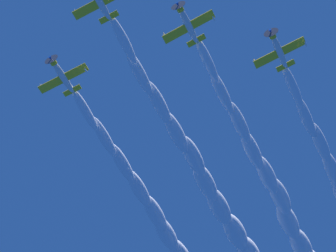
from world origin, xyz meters
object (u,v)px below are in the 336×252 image
object	(u,v)px
airplane_right_wingman	(62,76)
airplane_slot_tail	(279,50)
airplane_left_wingman	(188,24)
airplane_lead	(98,0)

from	to	relation	value
airplane_right_wingman	airplane_slot_tail	bearing A→B (deg)	-4.50
airplane_left_wingman	airplane_right_wingman	xyz separation A→B (m)	(-18.66, 7.20, 0.75)
airplane_lead	airplane_left_wingman	distance (m)	12.74
airplane_left_wingman	airplane_right_wingman	world-z (taller)	airplane_right_wingman
airplane_left_wingman	airplane_right_wingman	bearing A→B (deg)	158.91
airplane_left_wingman	airplane_slot_tail	distance (m)	13.48
airplane_left_wingman	airplane_slot_tail	world-z (taller)	airplane_left_wingman
airplane_lead	airplane_right_wingman	size ratio (longest dim) A/B	1.00
airplane_slot_tail	airplane_right_wingman	bearing A→B (deg)	175.50
airplane_lead	airplane_left_wingman	size ratio (longest dim) A/B	1.01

